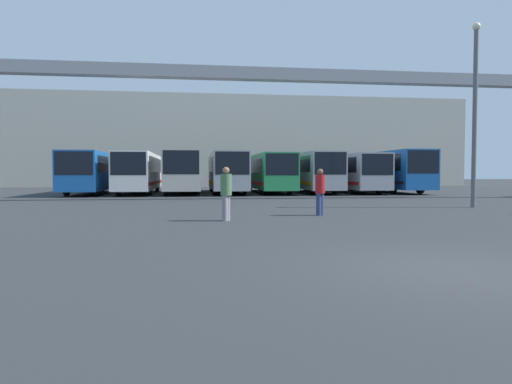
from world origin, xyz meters
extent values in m
plane|color=#2D3033|center=(0.00, 0.00, 0.00)|extent=(200.00, 200.00, 0.00)
cube|color=#B7B2A3|center=(0.00, 51.04, 5.27)|extent=(57.02, 12.00, 10.54)
cube|color=gray|center=(0.00, 19.84, 7.34)|extent=(34.29, 0.80, 0.70)
cube|color=#1959A5|center=(-11.70, 28.89, 1.69)|extent=(2.56, 11.35, 2.68)
cube|color=black|center=(-11.70, 23.23, 2.18)|extent=(2.36, 0.06, 1.50)
cube|color=black|center=(-11.70, 28.89, 2.18)|extent=(2.59, 9.64, 1.13)
cube|color=#1966B2|center=(-11.70, 28.89, 0.83)|extent=(2.59, 10.78, 0.24)
cylinder|color=black|center=(-12.82, 25.71, 0.47)|extent=(0.28, 0.93, 0.93)
cylinder|color=black|center=(-10.57, 25.71, 0.47)|extent=(0.28, 0.93, 0.93)
cylinder|color=black|center=(-12.82, 32.06, 0.47)|extent=(0.28, 0.93, 0.93)
cylinder|color=black|center=(-10.57, 32.06, 0.47)|extent=(0.28, 0.93, 0.93)
cube|color=silver|center=(-8.35, 29.34, 1.69)|extent=(2.43, 12.25, 2.67)
cube|color=black|center=(-8.35, 23.23, 2.17)|extent=(2.23, 0.06, 1.50)
cube|color=black|center=(-8.35, 29.34, 2.17)|extent=(2.46, 10.41, 1.12)
cube|color=red|center=(-8.35, 29.34, 0.83)|extent=(2.46, 11.64, 0.24)
cylinder|color=black|center=(-9.41, 25.91, 0.54)|extent=(0.28, 1.08, 1.08)
cylinder|color=black|center=(-7.30, 25.91, 0.54)|extent=(0.28, 1.08, 1.08)
cylinder|color=black|center=(-9.41, 32.77, 0.54)|extent=(0.28, 1.08, 1.08)
cylinder|color=black|center=(-7.30, 32.77, 0.54)|extent=(0.28, 1.08, 1.08)
cube|color=beige|center=(-5.01, 28.38, 1.75)|extent=(2.55, 10.34, 2.79)
cube|color=black|center=(-5.01, 23.23, 2.26)|extent=(2.34, 0.06, 1.56)
cube|color=black|center=(-5.01, 28.38, 2.26)|extent=(2.58, 8.79, 1.17)
cube|color=black|center=(-5.01, 28.38, 0.85)|extent=(2.58, 9.82, 0.24)
cylinder|color=black|center=(-6.13, 25.49, 0.48)|extent=(0.28, 0.96, 0.96)
cylinder|color=black|center=(-3.90, 25.49, 0.48)|extent=(0.28, 0.96, 0.96)
cylinder|color=black|center=(-6.13, 31.28, 0.48)|extent=(0.28, 0.96, 0.96)
cylinder|color=black|center=(-3.90, 31.28, 0.48)|extent=(0.28, 0.96, 0.96)
cube|color=#999EA5|center=(-1.67, 29.16, 1.72)|extent=(2.46, 11.89, 2.73)
cube|color=black|center=(-1.67, 23.23, 2.22)|extent=(2.27, 0.06, 1.53)
cube|color=black|center=(-1.67, 29.16, 2.22)|extent=(2.49, 10.11, 1.15)
cube|color=orange|center=(-1.67, 29.16, 0.84)|extent=(2.49, 11.30, 0.24)
cylinder|color=black|center=(-2.74, 25.83, 0.54)|extent=(0.28, 1.09, 1.09)
cylinder|color=black|center=(-0.60, 25.83, 0.54)|extent=(0.28, 1.09, 1.09)
cylinder|color=black|center=(-2.74, 32.49, 0.54)|extent=(0.28, 1.09, 1.09)
cylinder|color=black|center=(-0.60, 32.49, 0.54)|extent=(0.28, 1.09, 1.09)
cube|color=#268C4C|center=(1.67, 29.17, 1.67)|extent=(2.44, 11.90, 2.63)
cube|color=black|center=(1.67, 23.23, 2.14)|extent=(2.24, 0.06, 1.47)
cube|color=black|center=(1.67, 29.17, 2.14)|extent=(2.47, 10.12, 1.10)
cube|color=red|center=(1.67, 29.17, 0.82)|extent=(2.47, 11.31, 0.24)
cylinder|color=black|center=(0.61, 25.83, 0.51)|extent=(0.28, 1.02, 1.02)
cylinder|color=black|center=(2.73, 25.83, 0.51)|extent=(0.28, 1.02, 1.02)
cylinder|color=black|center=(0.61, 32.50, 0.51)|extent=(0.28, 1.02, 1.02)
cylinder|color=black|center=(2.73, 32.50, 0.51)|extent=(0.28, 1.02, 1.02)
cube|color=#999EA5|center=(5.01, 28.57, 1.72)|extent=(2.43, 10.72, 2.74)
cube|color=black|center=(5.01, 23.23, 2.22)|extent=(2.23, 0.06, 1.54)
cube|color=black|center=(5.01, 28.57, 2.22)|extent=(2.46, 9.11, 1.15)
cube|color=orange|center=(5.01, 28.57, 0.84)|extent=(2.46, 10.18, 0.24)
cylinder|color=black|center=(3.96, 25.57, 0.46)|extent=(0.28, 0.92, 0.92)
cylinder|color=black|center=(6.07, 25.57, 0.46)|extent=(0.28, 0.92, 0.92)
cylinder|color=black|center=(3.96, 31.57, 0.46)|extent=(0.28, 0.92, 0.92)
cylinder|color=black|center=(6.07, 31.57, 0.46)|extent=(0.28, 0.92, 0.92)
cube|color=#999EA5|center=(8.35, 28.48, 1.67)|extent=(2.46, 10.54, 2.64)
cube|color=black|center=(8.35, 23.23, 2.15)|extent=(2.26, 0.06, 1.48)
cube|color=black|center=(8.35, 28.48, 2.15)|extent=(2.49, 8.96, 1.11)
cube|color=red|center=(8.35, 28.48, 0.83)|extent=(2.49, 10.01, 0.24)
cylinder|color=black|center=(7.28, 25.53, 0.45)|extent=(0.28, 0.91, 0.91)
cylinder|color=black|center=(9.42, 25.53, 0.45)|extent=(0.28, 0.91, 0.91)
cylinder|color=black|center=(7.28, 31.43, 0.45)|extent=(0.28, 0.91, 0.91)
cylinder|color=black|center=(9.42, 31.43, 0.45)|extent=(0.28, 0.91, 0.91)
cube|color=#1959A5|center=(11.70, 28.96, 1.80)|extent=(2.52, 11.49, 2.91)
cube|color=black|center=(11.70, 23.23, 2.34)|extent=(2.32, 0.06, 1.63)
cube|color=black|center=(11.70, 28.96, 2.34)|extent=(2.55, 9.76, 1.22)
cube|color=black|center=(11.70, 28.96, 0.87)|extent=(2.55, 10.91, 0.24)
cylinder|color=black|center=(10.59, 25.74, 0.54)|extent=(0.28, 1.07, 1.07)
cylinder|color=black|center=(12.80, 25.74, 0.54)|extent=(0.28, 1.07, 1.07)
cylinder|color=black|center=(10.59, 32.17, 0.54)|extent=(0.28, 1.07, 1.07)
cylinder|color=black|center=(12.80, 32.17, 0.54)|extent=(0.28, 1.07, 1.07)
cylinder|color=gray|center=(-3.16, 7.99, 0.42)|extent=(0.19, 0.19, 0.84)
cylinder|color=gray|center=(-3.08, 8.14, 0.42)|extent=(0.19, 0.19, 0.84)
cylinder|color=#4C724C|center=(-3.12, 8.06, 1.19)|extent=(0.37, 0.37, 0.70)
sphere|color=#8C6647|center=(-3.12, 8.06, 1.65)|extent=(0.23, 0.23, 0.23)
cylinder|color=navy|center=(0.38, 9.47, 0.41)|extent=(0.19, 0.19, 0.82)
cylinder|color=navy|center=(0.51, 9.56, 0.41)|extent=(0.19, 0.19, 0.82)
cylinder|color=#A5191E|center=(0.45, 9.51, 1.16)|extent=(0.36, 0.36, 0.68)
sphere|color=brown|center=(0.45, 9.51, 1.61)|extent=(0.22, 0.22, 0.22)
cylinder|color=#595B60|center=(8.45, 12.45, 3.99)|extent=(0.20, 0.20, 7.99)
sphere|color=beige|center=(8.45, 12.45, 8.14)|extent=(0.36, 0.36, 0.36)
camera|label=1|loc=(-4.12, -6.79, 1.57)|focal=32.00mm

